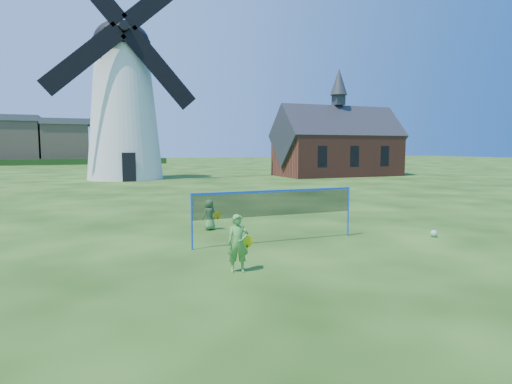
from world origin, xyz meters
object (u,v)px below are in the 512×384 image
object	(u,v)px
player_girl	(238,243)
player_boy	(210,215)
windmill	(124,101)
chapel	(338,146)
play_ball	(434,233)
badminton_net	(276,204)

from	to	relation	value
player_girl	player_boy	xyz separation A→B (m)	(0.74, 5.04, -0.13)
windmill	player_girl	distance (m)	31.51
windmill	chapel	xyz separation A→B (m)	(20.12, -2.88, -3.90)
player_boy	windmill	bearing A→B (deg)	-108.92
windmill	player_boy	size ratio (longest dim) A/B	18.50
player_boy	play_ball	bearing A→B (deg)	128.89
windmill	play_ball	size ratio (longest dim) A/B	86.92
player_girl	play_ball	size ratio (longest dim) A/B	5.92
badminton_net	player_girl	size ratio (longest dim) A/B	3.88
chapel	player_boy	xyz separation A→B (m)	(-19.59, -22.98, -2.44)
windmill	player_boy	distance (m)	26.62
windmill	badminton_net	world-z (taller)	windmill
chapel	player_girl	bearing A→B (deg)	-125.97
player_boy	badminton_net	bearing A→B (deg)	96.32
windmill	chapel	world-z (taller)	windmill
badminton_net	player_boy	size ratio (longest dim) A/B	4.89
player_girl	player_boy	size ratio (longest dim) A/B	1.26
badminton_net	player_girl	distance (m)	3.22
windmill	player_girl	size ratio (longest dim) A/B	14.67
chapel	play_ball	size ratio (longest dim) A/B	56.53
player_girl	play_ball	bearing A→B (deg)	24.37
play_ball	player_girl	bearing A→B (deg)	-169.24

